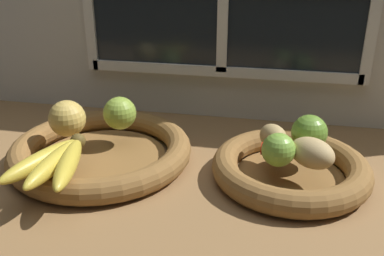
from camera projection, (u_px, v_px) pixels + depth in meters
The scene contains 12 objects.
ground_plane at pixel (200, 179), 81.47cm from camera, with size 140.00×90.00×3.00cm, color olive.
back_wall at pixel (225, 1), 96.35cm from camera, with size 140.00×4.60×55.00cm.
fruit_bowl_left at pixel (101, 151), 84.38cm from camera, with size 35.72×35.72×4.71cm.
fruit_bowl_right at pixel (290, 169), 77.82cm from camera, with size 28.70×28.70×4.71cm.
apple_golden_left at pixel (67, 118), 83.67cm from camera, with size 7.25×7.25×7.25cm, color #DBB756.
apple_green_back at pixel (120, 113), 86.90cm from camera, with size 6.76×6.76×6.76cm, color #8CAD3D.
banana_bunch_front at pixel (56, 161), 71.77cm from camera, with size 12.88×18.81×3.18cm.
potato_oblong at pixel (273, 137), 78.95cm from camera, with size 6.27×4.45×4.63cm, color tan.
potato_small at pixel (312, 153), 72.42cm from camera, with size 8.21×5.75×5.11cm, color tan.
lime_near at pixel (278, 150), 72.69cm from camera, with size 5.84×5.84×5.84cm, color #7AAD3D.
lime_far at pixel (309, 132), 78.34cm from camera, with size 6.61×6.61×6.61cm, color olive.
chili_pepper at pixel (292, 153), 75.40cm from camera, with size 2.32×2.32×10.78cm, color red.
Camera 1 is at (12.28, -69.54, 40.33)cm, focal length 39.91 mm.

